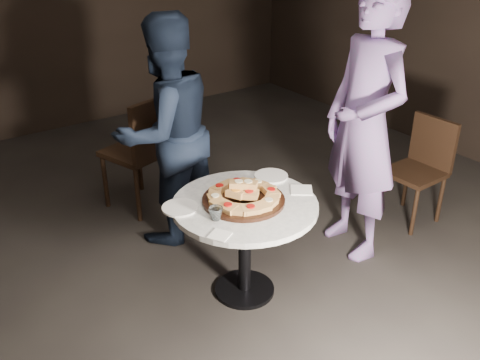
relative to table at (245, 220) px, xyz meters
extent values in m
plane|color=black|center=(0.03, 0.05, -0.53)|extent=(7.00, 7.00, 0.00)
cylinder|color=black|center=(0.00, 0.00, -0.52)|extent=(0.46, 0.46, 0.03)
cylinder|color=black|center=(0.00, 0.00, -0.21)|extent=(0.09, 0.09, 0.60)
cylinder|color=silver|center=(0.00, 0.00, 0.10)|extent=(1.05, 1.05, 0.03)
cylinder|color=black|center=(0.00, 0.02, 0.13)|extent=(0.63, 0.63, 0.02)
cube|color=#BE8849|center=(0.16, -0.05, 0.16)|extent=(0.10, 0.12, 0.05)
cylinder|color=#B2110E|center=(0.16, -0.05, 0.18)|extent=(0.06, 0.06, 0.01)
cube|color=#BE8849|center=(0.17, 0.02, 0.16)|extent=(0.10, 0.12, 0.05)
cube|color=#BE8849|center=(0.16, 0.08, 0.16)|extent=(0.11, 0.13, 0.05)
cylinder|color=beige|center=(0.16, 0.08, 0.18)|extent=(0.06, 0.06, 0.01)
cube|color=#BE8849|center=(0.12, 0.14, 0.16)|extent=(0.13, 0.13, 0.05)
cube|color=#BE8849|center=(0.07, 0.17, 0.16)|extent=(0.13, 0.12, 0.05)
cylinder|color=#B2110E|center=(0.07, 0.17, 0.18)|extent=(0.06, 0.06, 0.01)
cube|color=#BE8849|center=(0.00, 0.19, 0.16)|extent=(0.11, 0.09, 0.05)
cube|color=#BE8849|center=(-0.06, 0.17, 0.16)|extent=(0.12, 0.10, 0.05)
cylinder|color=#B2110E|center=(-0.06, 0.17, 0.18)|extent=(0.06, 0.06, 0.01)
cube|color=#BE8849|center=(-0.12, 0.13, 0.16)|extent=(0.13, 0.13, 0.05)
cube|color=#BE8849|center=(-0.16, 0.08, 0.16)|extent=(0.11, 0.12, 0.05)
cylinder|color=beige|center=(-0.16, 0.08, 0.18)|extent=(0.06, 0.06, 0.01)
cube|color=#BE8849|center=(-0.17, 0.01, 0.16)|extent=(0.10, 0.12, 0.05)
cube|color=#BE8849|center=(-0.16, -0.05, 0.16)|extent=(0.10, 0.12, 0.05)
cylinder|color=#B2110E|center=(-0.16, -0.05, 0.18)|extent=(0.06, 0.06, 0.01)
cube|color=#BE8849|center=(-0.12, -0.11, 0.16)|extent=(0.13, 0.13, 0.05)
cube|color=#BE8849|center=(-0.06, -0.14, 0.16)|extent=(0.12, 0.11, 0.05)
cylinder|color=#B2110E|center=(-0.06, -0.14, 0.18)|extent=(0.06, 0.06, 0.01)
cube|color=#BE8849|center=(0.00, -0.15, 0.16)|extent=(0.11, 0.09, 0.05)
cube|color=#BE8849|center=(0.07, -0.14, 0.16)|extent=(0.13, 0.11, 0.05)
cylinder|color=beige|center=(0.07, -0.14, 0.18)|extent=(0.06, 0.06, 0.01)
cube|color=#BE8849|center=(0.12, -0.10, 0.16)|extent=(0.13, 0.13, 0.05)
cube|color=#BE8849|center=(0.06, 0.02, 0.19)|extent=(0.12, 0.13, 0.04)
cylinder|color=#2D6B1E|center=(0.06, 0.02, 0.22)|extent=(0.07, 0.07, 0.01)
cube|color=#BE8849|center=(0.00, 0.07, 0.19)|extent=(0.13, 0.11, 0.04)
cylinder|color=beige|center=(0.00, 0.07, 0.22)|extent=(0.06, 0.06, 0.01)
cube|color=#BE8849|center=(-0.05, 0.01, 0.19)|extent=(0.12, 0.13, 0.04)
cylinder|color=orange|center=(-0.05, 0.01, 0.22)|extent=(0.06, 0.06, 0.01)
cube|color=#BE8849|center=(0.00, -0.04, 0.19)|extent=(0.13, 0.13, 0.04)
cylinder|color=#B2110E|center=(0.00, -0.04, 0.22)|extent=(0.07, 0.07, 0.01)
cube|color=#BE8849|center=(0.03, 0.01, 0.23)|extent=(0.13, 0.13, 0.04)
cylinder|color=beige|center=(0.03, 0.01, 0.25)|extent=(0.07, 0.07, 0.01)
cube|color=#BE8849|center=(-0.02, 0.04, 0.23)|extent=(0.13, 0.13, 0.04)
cylinder|color=beige|center=(-0.02, 0.04, 0.25)|extent=(0.07, 0.07, 0.01)
cylinder|color=white|center=(-0.35, 0.16, 0.13)|extent=(0.25, 0.25, 0.01)
cylinder|color=white|center=(0.34, 0.18, 0.13)|extent=(0.28, 0.28, 0.01)
imported|color=silver|center=(-0.24, -0.06, 0.16)|extent=(0.11, 0.11, 0.08)
cube|color=white|center=(-0.32, -0.21, 0.12)|extent=(0.14, 0.14, 0.01)
cube|color=white|center=(0.38, -0.08, 0.12)|extent=(0.18, 0.18, 0.01)
cube|color=black|center=(-0.03, 1.43, -0.06)|extent=(0.56, 0.56, 0.04)
cube|color=black|center=(0.03, 1.22, 0.18)|extent=(0.44, 0.17, 0.48)
cylinder|color=black|center=(0.09, 1.67, -0.29)|extent=(0.05, 0.05, 0.48)
cylinder|color=black|center=(-0.27, 1.56, -0.29)|extent=(0.05, 0.05, 0.48)
cylinder|color=black|center=(0.21, 1.31, -0.29)|extent=(0.05, 0.05, 0.48)
cylinder|color=black|center=(-0.16, 1.19, -0.29)|extent=(0.05, 0.05, 0.48)
cube|color=black|center=(1.58, -0.02, -0.13)|extent=(0.39, 0.39, 0.04)
cube|color=black|center=(1.77, -0.02, 0.08)|extent=(0.05, 0.38, 0.41)
cylinder|color=black|center=(1.41, 0.13, -0.33)|extent=(0.03, 0.03, 0.41)
cylinder|color=black|center=(1.42, -0.19, -0.33)|extent=(0.03, 0.03, 0.41)
cylinder|color=black|center=(1.74, 0.14, -0.33)|extent=(0.03, 0.03, 0.41)
cylinder|color=black|center=(1.75, -0.18, -0.33)|extent=(0.03, 0.03, 0.41)
imported|color=black|center=(-0.03, 0.89, 0.29)|extent=(0.85, 0.70, 1.64)
imported|color=slate|center=(0.96, -0.02, 0.40)|extent=(0.55, 0.75, 1.87)
camera|label=1|loc=(-1.63, -2.23, 1.67)|focal=40.00mm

